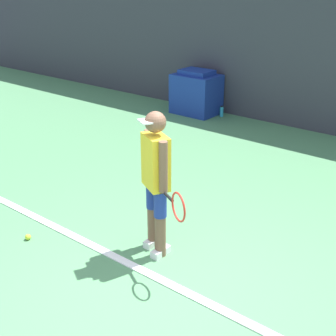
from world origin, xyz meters
The scene contains 6 objects.
ground_plane centered at (0.00, 0.00, 0.00)m, with size 24.00×24.00×0.00m, color #518C5B.
court_baseline centered at (0.00, 0.24, 0.01)m, with size 21.60×0.10×0.01m.
tennis_player centered at (-0.57, 0.64, 0.89)m, with size 0.86×0.51×1.60m.
tennis_ball centered at (-1.88, -0.13, 0.03)m, with size 0.07×0.07×0.07m.
covered_chair centered at (-3.44, 5.35, 0.45)m, with size 0.95×0.72×0.95m.
water_bottle centered at (-2.86, 5.48, 0.11)m, with size 0.08×0.08×0.23m.
Camera 1 is at (2.33, -2.74, 2.88)m, focal length 50.00 mm.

